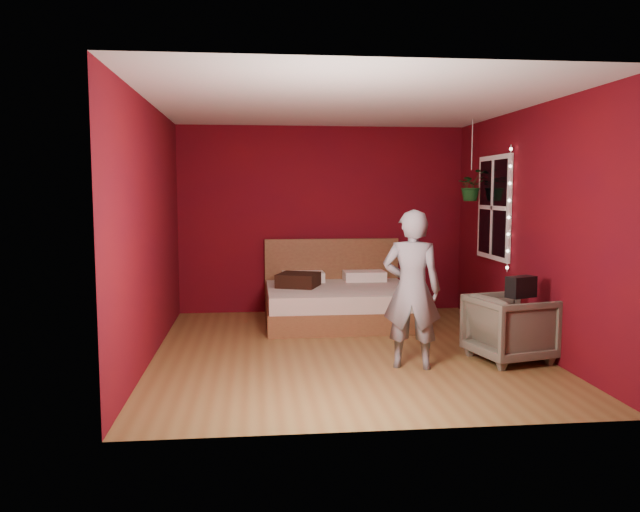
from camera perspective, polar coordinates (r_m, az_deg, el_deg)
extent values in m
plane|color=brown|center=(6.76, 2.28, -8.63)|extent=(4.50, 4.50, 0.00)
cube|color=#5E090F|center=(8.79, 0.19, 3.34)|extent=(4.00, 0.02, 2.60)
cube|color=#5E090F|center=(4.34, 6.66, 0.57)|extent=(4.00, 0.02, 2.60)
cube|color=#5E090F|center=(6.57, -15.30, 2.23)|extent=(0.02, 4.50, 2.60)
cube|color=#5E090F|center=(7.13, 18.54, 2.41)|extent=(0.02, 4.50, 2.60)
cube|color=silver|center=(6.60, 2.38, 13.85)|extent=(4.00, 4.50, 0.02)
cube|color=white|center=(7.93, 15.62, 4.28)|extent=(0.04, 0.97, 1.27)
cube|color=black|center=(7.93, 15.52, 4.28)|extent=(0.02, 0.85, 1.15)
cube|color=white|center=(7.93, 15.49, 4.28)|extent=(0.03, 0.05, 1.15)
cube|color=white|center=(7.93, 15.49, 4.28)|extent=(0.03, 0.85, 0.05)
cylinder|color=silver|center=(7.44, 16.90, 4.14)|extent=(0.01, 0.01, 1.45)
sphere|color=#FFF2CC|center=(7.48, 16.74, -1.03)|extent=(0.04, 0.04, 0.04)
sphere|color=#FFF2CC|center=(7.46, 16.79, 0.44)|extent=(0.04, 0.04, 0.04)
sphere|color=#FFF2CC|center=(7.45, 16.83, 1.92)|extent=(0.04, 0.04, 0.04)
sphere|color=#FFF2CC|center=(7.44, 16.88, 3.40)|extent=(0.04, 0.04, 0.04)
sphere|color=#FFF2CC|center=(7.43, 16.92, 4.89)|extent=(0.04, 0.04, 0.04)
sphere|color=#FFF2CC|center=(7.43, 16.97, 6.37)|extent=(0.04, 0.04, 0.04)
sphere|color=#FFF2CC|center=(7.44, 17.01, 7.86)|extent=(0.04, 0.04, 0.04)
sphere|color=#FFF2CC|center=(7.45, 17.06, 9.34)|extent=(0.04, 0.04, 0.04)
cube|color=brown|center=(8.10, 1.76, -5.22)|extent=(1.88, 1.60, 0.26)
cube|color=beige|center=(8.06, 1.77, -3.58)|extent=(1.84, 1.57, 0.21)
cube|color=brown|center=(8.78, 1.10, -1.79)|extent=(1.88, 0.08, 1.03)
cube|color=white|center=(8.52, -1.55, -1.91)|extent=(0.56, 0.36, 0.13)
cube|color=white|center=(8.62, 4.08, -1.82)|extent=(0.56, 0.36, 0.13)
imported|color=slate|center=(6.04, 8.39, -3.04)|extent=(0.64, 0.51, 1.53)
imported|color=#5D5849|center=(6.58, 17.02, -6.30)|extent=(0.88, 0.86, 0.67)
cube|color=black|center=(6.40, 17.91, -2.70)|extent=(0.32, 0.25, 0.21)
cube|color=black|center=(8.07, -1.99, -2.20)|extent=(0.63, 0.63, 0.17)
cylinder|color=silver|center=(8.23, 13.74, 9.85)|extent=(0.01, 0.01, 0.63)
imported|color=#164E17|center=(8.21, 13.65, 6.28)|extent=(0.44, 0.41, 0.40)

